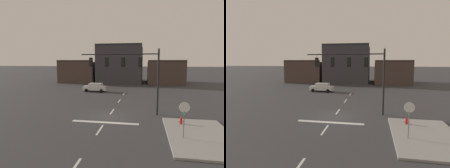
# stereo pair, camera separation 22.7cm
# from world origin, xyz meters

# --- Properties ---
(ground_plane) EXTENTS (400.00, 400.00, 0.00)m
(ground_plane) POSITION_xyz_m (0.00, 0.00, 0.00)
(ground_plane) COLOR #353538
(sidewalk_near_corner) EXTENTS (5.00, 8.00, 0.15)m
(sidewalk_near_corner) POSITION_xyz_m (7.95, -4.00, 0.07)
(sidewalk_near_corner) COLOR gray
(sidewalk_near_corner) RESTS_ON ground
(stop_bar_paint) EXTENTS (6.40, 0.50, 0.01)m
(stop_bar_paint) POSITION_xyz_m (0.00, -2.00, 0.00)
(stop_bar_paint) COLOR silver
(stop_bar_paint) RESTS_ON ground
(lane_centreline) EXTENTS (0.16, 26.40, 0.01)m
(lane_centreline) POSITION_xyz_m (0.00, 2.00, 0.00)
(lane_centreline) COLOR silver
(lane_centreline) RESTS_ON ground
(signal_mast_near_side) EXTENTS (8.69, 0.86, 7.10)m
(signal_mast_near_side) POSITION_xyz_m (2.03, 1.72, 5.05)
(signal_mast_near_side) COLOR black
(signal_mast_near_side) RESTS_ON ground
(stop_sign) EXTENTS (0.76, 0.64, 2.83)m
(stop_sign) POSITION_xyz_m (6.52, -4.93, 2.14)
(stop_sign) COLOR #56565B
(stop_sign) RESTS_ON ground
(car_lot_nearside) EXTENTS (4.49, 2.00, 1.61)m
(car_lot_nearside) POSITION_xyz_m (-5.67, 15.67, 0.86)
(car_lot_nearside) COLOR silver
(car_lot_nearside) RESTS_ON ground
(fire_hydrant) EXTENTS (0.40, 0.30, 0.75)m
(fire_hydrant) POSITION_xyz_m (6.93, -1.66, 0.33)
(fire_hydrant) COLOR red
(fire_hydrant) RESTS_ON ground
(building_row) EXTENTS (32.36, 12.44, 10.13)m
(building_row) POSITION_xyz_m (-3.36, 33.48, 3.86)
(building_row) COLOR #473833
(building_row) RESTS_ON ground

